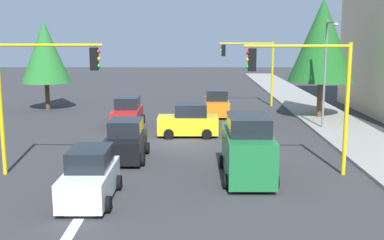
{
  "coord_description": "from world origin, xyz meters",
  "views": [
    {
      "loc": [
        26.48,
        0.89,
        6.21
      ],
      "look_at": [
        -0.83,
        0.77,
        1.2
      ],
      "focal_mm": 44.86,
      "sensor_mm": 36.0,
      "label": 1
    }
  ],
  "objects_px": {
    "traffic_signal_far_left": "(251,61)",
    "tree_opposite_side": "(45,52)",
    "delivery_van_green": "(247,149)",
    "car_yellow": "(189,121)",
    "car_orange": "(217,104)",
    "car_white": "(90,177)",
    "car_red": "(127,113)",
    "tree_roadside_mid": "(322,40)",
    "street_lamp_curbside": "(327,63)",
    "traffic_signal_near_right": "(40,82)",
    "car_black": "(126,142)",
    "traffic_signal_near_left": "(307,83)"
  },
  "relations": [
    {
      "from": "traffic_signal_far_left",
      "to": "tree_opposite_side",
      "type": "relative_size",
      "value": 0.77
    },
    {
      "from": "delivery_van_green",
      "to": "car_yellow",
      "type": "distance_m",
      "value": 8.92
    },
    {
      "from": "car_orange",
      "to": "car_white",
      "type": "distance_m",
      "value": 19.47
    },
    {
      "from": "traffic_signal_far_left",
      "to": "car_red",
      "type": "xyz_separation_m",
      "value": [
        8.98,
        -9.21,
        -2.97
      ]
    },
    {
      "from": "tree_roadside_mid",
      "to": "tree_opposite_side",
      "type": "bearing_deg",
      "value": -100.78
    },
    {
      "from": "street_lamp_curbside",
      "to": "delivery_van_green",
      "type": "distance_m",
      "value": 12.17
    },
    {
      "from": "tree_roadside_mid",
      "to": "car_white",
      "type": "distance_m",
      "value": 22.17
    },
    {
      "from": "traffic_signal_near_right",
      "to": "car_white",
      "type": "distance_m",
      "value": 5.37
    },
    {
      "from": "car_black",
      "to": "delivery_van_green",
      "type": "bearing_deg",
      "value": 61.53
    },
    {
      "from": "tree_roadside_mid",
      "to": "car_yellow",
      "type": "height_order",
      "value": "tree_roadside_mid"
    },
    {
      "from": "street_lamp_curbside",
      "to": "traffic_signal_near_right",
      "type": "bearing_deg",
      "value": -57.21
    },
    {
      "from": "car_white",
      "to": "car_black",
      "type": "bearing_deg",
      "value": 174.95
    },
    {
      "from": "tree_opposite_side",
      "to": "traffic_signal_far_left",
      "type": "bearing_deg",
      "value": 96.85
    },
    {
      "from": "car_red",
      "to": "car_orange",
      "type": "height_order",
      "value": "same"
    },
    {
      "from": "car_red",
      "to": "car_orange",
      "type": "bearing_deg",
      "value": 125.01
    },
    {
      "from": "car_yellow",
      "to": "delivery_van_green",
      "type": "bearing_deg",
      "value": 17.06
    },
    {
      "from": "car_red",
      "to": "car_yellow",
      "type": "relative_size",
      "value": 1.08
    },
    {
      "from": "delivery_van_green",
      "to": "car_black",
      "type": "xyz_separation_m",
      "value": [
        -3.07,
        -5.65,
        -0.39
      ]
    },
    {
      "from": "traffic_signal_far_left",
      "to": "car_red",
      "type": "distance_m",
      "value": 13.21
    },
    {
      "from": "car_red",
      "to": "traffic_signal_far_left",
      "type": "bearing_deg",
      "value": 134.28
    },
    {
      "from": "car_red",
      "to": "car_black",
      "type": "bearing_deg",
      "value": 7.26
    },
    {
      "from": "traffic_signal_near_left",
      "to": "car_red",
      "type": "height_order",
      "value": "traffic_signal_near_left"
    },
    {
      "from": "delivery_van_green",
      "to": "tree_roadside_mid",
      "type": "bearing_deg",
      "value": 154.83
    },
    {
      "from": "car_orange",
      "to": "car_black",
      "type": "bearing_deg",
      "value": -21.65
    },
    {
      "from": "traffic_signal_near_left",
      "to": "tree_opposite_side",
      "type": "bearing_deg",
      "value": -137.12
    },
    {
      "from": "traffic_signal_far_left",
      "to": "delivery_van_green",
      "type": "xyz_separation_m",
      "value": [
        20.52,
        -2.48,
        -2.58
      ]
    },
    {
      "from": "street_lamp_curbside",
      "to": "tree_opposite_side",
      "type": "bearing_deg",
      "value": -112.55
    },
    {
      "from": "tree_opposite_side",
      "to": "car_yellow",
      "type": "bearing_deg",
      "value": 49.15
    },
    {
      "from": "tree_opposite_side",
      "to": "car_red",
      "type": "distance_m",
      "value": 10.87
    },
    {
      "from": "tree_opposite_side",
      "to": "car_yellow",
      "type": "height_order",
      "value": "tree_opposite_side"
    },
    {
      "from": "street_lamp_curbside",
      "to": "car_black",
      "type": "xyz_separation_m",
      "value": [
        7.06,
        -11.68,
        -3.45
      ]
    },
    {
      "from": "car_orange",
      "to": "traffic_signal_near_right",
      "type": "bearing_deg",
      "value": -28.49
    },
    {
      "from": "tree_opposite_side",
      "to": "car_white",
      "type": "distance_m",
      "value": 23.08
    },
    {
      "from": "car_yellow",
      "to": "street_lamp_curbside",
      "type": "bearing_deg",
      "value": 100.57
    },
    {
      "from": "traffic_signal_far_left",
      "to": "tree_opposite_side",
      "type": "xyz_separation_m",
      "value": [
        2.0,
        -16.66,
        0.78
      ]
    },
    {
      "from": "tree_opposite_side",
      "to": "car_orange",
      "type": "relative_size",
      "value": 1.7
    },
    {
      "from": "traffic_signal_near_left",
      "to": "traffic_signal_near_right",
      "type": "bearing_deg",
      "value": -90.0
    },
    {
      "from": "traffic_signal_near_left",
      "to": "car_orange",
      "type": "distance_m",
      "value": 15.96
    },
    {
      "from": "traffic_signal_near_left",
      "to": "street_lamp_curbside",
      "type": "xyz_separation_m",
      "value": [
        -9.61,
        3.49,
        0.26
      ]
    },
    {
      "from": "traffic_signal_far_left",
      "to": "car_white",
      "type": "xyz_separation_m",
      "value": [
        23.32,
        -8.65,
        -2.97
      ]
    },
    {
      "from": "traffic_signal_near_right",
      "to": "tree_opposite_side",
      "type": "distance_m",
      "value": 18.77
    },
    {
      "from": "traffic_signal_near_right",
      "to": "car_yellow",
      "type": "height_order",
      "value": "traffic_signal_near_right"
    },
    {
      "from": "street_lamp_curbside",
      "to": "car_black",
      "type": "relative_size",
      "value": 1.9
    },
    {
      "from": "traffic_signal_near_right",
      "to": "car_orange",
      "type": "height_order",
      "value": "traffic_signal_near_right"
    },
    {
      "from": "street_lamp_curbside",
      "to": "tree_opposite_side",
      "type": "distance_m",
      "value": 21.87
    },
    {
      "from": "traffic_signal_far_left",
      "to": "car_white",
      "type": "relative_size",
      "value": 1.38
    },
    {
      "from": "traffic_signal_near_left",
      "to": "street_lamp_curbside",
      "type": "relative_size",
      "value": 0.83
    },
    {
      "from": "tree_opposite_side",
      "to": "car_black",
      "type": "bearing_deg",
      "value": 28.89
    },
    {
      "from": "car_black",
      "to": "street_lamp_curbside",
      "type": "bearing_deg",
      "value": 121.17
    },
    {
      "from": "traffic_signal_near_right",
      "to": "car_yellow",
      "type": "bearing_deg",
      "value": 141.84
    }
  ]
}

